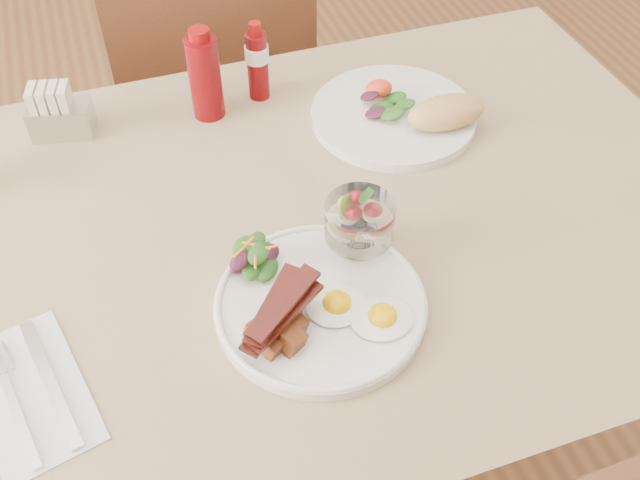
{
  "coord_description": "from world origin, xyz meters",
  "views": [
    {
      "loc": [
        -0.21,
        -0.71,
        1.5
      ],
      "look_at": [
        -0.0,
        -0.11,
        0.82
      ],
      "focal_mm": 40.0,
      "sensor_mm": 36.0,
      "label": 1
    }
  ],
  "objects_px": {
    "table": "(300,260)",
    "main_plate": "(320,305)",
    "chair_far": "(214,98)",
    "second_plate": "(406,113)",
    "ketchup_bottle": "(205,76)",
    "sugar_caddy": "(58,114)",
    "hot_sauce_bottle": "(257,62)",
    "fruit_cup": "(360,221)"
  },
  "relations": [
    {
      "from": "fruit_cup",
      "to": "second_plate",
      "type": "height_order",
      "value": "fruit_cup"
    },
    {
      "from": "hot_sauce_bottle",
      "to": "sugar_caddy",
      "type": "xyz_separation_m",
      "value": [
        -0.34,
        0.0,
        -0.03
      ]
    },
    {
      "from": "fruit_cup",
      "to": "table",
      "type": "bearing_deg",
      "value": 121.84
    },
    {
      "from": "fruit_cup",
      "to": "ketchup_bottle",
      "type": "height_order",
      "value": "ketchup_bottle"
    },
    {
      "from": "main_plate",
      "to": "fruit_cup",
      "type": "relative_size",
      "value": 2.9
    },
    {
      "from": "chair_far",
      "to": "main_plate",
      "type": "height_order",
      "value": "chair_far"
    },
    {
      "from": "fruit_cup",
      "to": "main_plate",
      "type": "bearing_deg",
      "value": -137.72
    },
    {
      "from": "table",
      "to": "second_plate",
      "type": "height_order",
      "value": "second_plate"
    },
    {
      "from": "chair_far",
      "to": "ketchup_bottle",
      "type": "height_order",
      "value": "chair_far"
    },
    {
      "from": "ketchup_bottle",
      "to": "fruit_cup",
      "type": "bearing_deg",
      "value": -72.55
    },
    {
      "from": "fruit_cup",
      "to": "hot_sauce_bottle",
      "type": "xyz_separation_m",
      "value": [
        -0.03,
        0.41,
        0.0
      ]
    },
    {
      "from": "ketchup_bottle",
      "to": "sugar_caddy",
      "type": "distance_m",
      "value": 0.25
    },
    {
      "from": "fruit_cup",
      "to": "hot_sauce_bottle",
      "type": "bearing_deg",
      "value": 93.8
    },
    {
      "from": "table",
      "to": "main_plate",
      "type": "xyz_separation_m",
      "value": [
        -0.02,
        -0.17,
        0.1
      ]
    },
    {
      "from": "hot_sauce_bottle",
      "to": "main_plate",
      "type": "bearing_deg",
      "value": -96.23
    },
    {
      "from": "chair_far",
      "to": "hot_sauce_bottle",
      "type": "height_order",
      "value": "chair_far"
    },
    {
      "from": "main_plate",
      "to": "ketchup_bottle",
      "type": "relative_size",
      "value": 1.73
    },
    {
      "from": "second_plate",
      "to": "ketchup_bottle",
      "type": "distance_m",
      "value": 0.34
    },
    {
      "from": "table",
      "to": "chair_far",
      "type": "distance_m",
      "value": 0.68
    },
    {
      "from": "table",
      "to": "main_plate",
      "type": "distance_m",
      "value": 0.19
    },
    {
      "from": "ketchup_bottle",
      "to": "sugar_caddy",
      "type": "bearing_deg",
      "value": 173.81
    },
    {
      "from": "main_plate",
      "to": "fruit_cup",
      "type": "distance_m",
      "value": 0.13
    },
    {
      "from": "second_plate",
      "to": "sugar_caddy",
      "type": "bearing_deg",
      "value": 163.99
    },
    {
      "from": "table",
      "to": "fruit_cup",
      "type": "height_order",
      "value": "fruit_cup"
    },
    {
      "from": "chair_far",
      "to": "fruit_cup",
      "type": "distance_m",
      "value": 0.81
    },
    {
      "from": "main_plate",
      "to": "ketchup_bottle",
      "type": "distance_m",
      "value": 0.47
    },
    {
      "from": "table",
      "to": "chair_far",
      "type": "relative_size",
      "value": 1.43
    },
    {
      "from": "main_plate",
      "to": "fruit_cup",
      "type": "bearing_deg",
      "value": 42.28
    },
    {
      "from": "ketchup_bottle",
      "to": "second_plate",
      "type": "bearing_deg",
      "value": -23.14
    },
    {
      "from": "main_plate",
      "to": "sugar_caddy",
      "type": "distance_m",
      "value": 0.57
    },
    {
      "from": "table",
      "to": "fruit_cup",
      "type": "bearing_deg",
      "value": -58.16
    },
    {
      "from": "chair_far",
      "to": "ketchup_bottle",
      "type": "bearing_deg",
      "value": -100.3
    },
    {
      "from": "chair_far",
      "to": "main_plate",
      "type": "distance_m",
      "value": 0.86
    },
    {
      "from": "ketchup_bottle",
      "to": "hot_sauce_bottle",
      "type": "xyz_separation_m",
      "value": [
        0.1,
        0.02,
        -0.01
      ]
    },
    {
      "from": "table",
      "to": "ketchup_bottle",
      "type": "relative_size",
      "value": 8.21
    },
    {
      "from": "table",
      "to": "chair_far",
      "type": "bearing_deg",
      "value": 90.0
    },
    {
      "from": "second_plate",
      "to": "chair_far",
      "type": "bearing_deg",
      "value": 116.23
    },
    {
      "from": "chair_far",
      "to": "second_plate",
      "type": "xyz_separation_m",
      "value": [
        0.24,
        -0.5,
        0.25
      ]
    },
    {
      "from": "fruit_cup",
      "to": "sugar_caddy",
      "type": "distance_m",
      "value": 0.56
    },
    {
      "from": "sugar_caddy",
      "to": "fruit_cup",
      "type": "bearing_deg",
      "value": -35.32
    },
    {
      "from": "main_plate",
      "to": "sugar_caddy",
      "type": "height_order",
      "value": "sugar_caddy"
    },
    {
      "from": "second_plate",
      "to": "hot_sauce_bottle",
      "type": "height_order",
      "value": "hot_sauce_bottle"
    }
  ]
}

